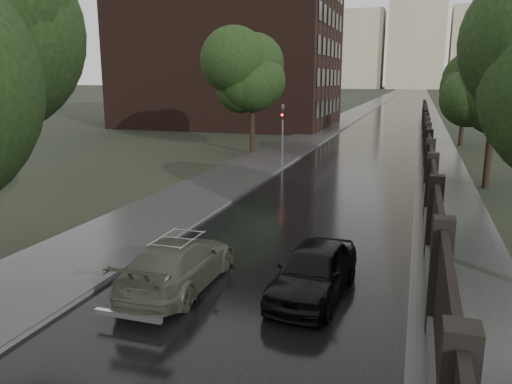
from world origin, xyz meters
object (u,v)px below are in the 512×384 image
(traffic_light, at_px, (283,130))
(volga_sedan, at_px, (178,263))
(tree_right_b, at_px, (495,92))
(tree_right_c, at_px, (465,87))
(tree_left_far, at_px, (252,83))
(car_right_near, at_px, (314,270))

(traffic_light, distance_m, volga_sedan, 19.65)
(tree_right_b, distance_m, traffic_light, 12.44)
(tree_right_b, xyz_separation_m, tree_right_c, (0.00, 18.00, 0.00))
(traffic_light, bearing_deg, tree_right_b, -14.24)
(tree_left_far, relative_size, volga_sedan, 1.58)
(traffic_light, relative_size, car_right_near, 0.97)
(car_right_near, bearing_deg, volga_sedan, -165.85)
(tree_right_b, relative_size, volga_sedan, 1.50)
(tree_right_c, xyz_separation_m, car_right_near, (-5.90, -33.87, -4.25))
(tree_right_b, bearing_deg, tree_left_far, 152.70)
(tree_right_b, xyz_separation_m, car_right_near, (-5.90, -15.87, -4.25))
(tree_right_b, bearing_deg, traffic_light, 165.76)
(tree_right_b, distance_m, volga_sedan, 19.47)
(traffic_light, bearing_deg, tree_left_far, 126.47)
(tree_right_c, bearing_deg, tree_right_b, -90.00)
(tree_right_c, height_order, volga_sedan, tree_right_c)
(tree_left_far, distance_m, tree_right_b, 17.45)
(tree_right_b, height_order, volga_sedan, tree_right_b)
(traffic_light, height_order, volga_sedan, traffic_light)
(volga_sedan, bearing_deg, tree_right_c, -106.69)
(tree_right_c, xyz_separation_m, traffic_light, (-11.80, -15.01, -2.55))
(tree_left_far, relative_size, tree_right_b, 1.05)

